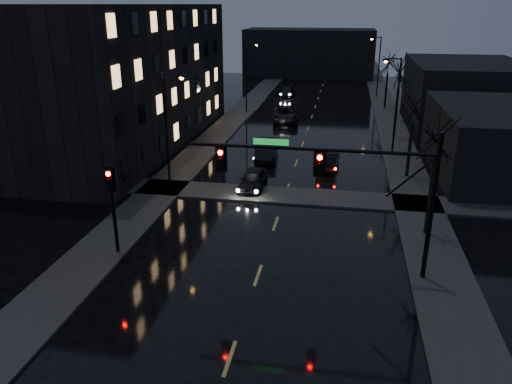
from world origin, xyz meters
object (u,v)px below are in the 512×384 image
at_px(oncoming_car_b, 266,149).
at_px(oncoming_car_c, 286,114).
at_px(oncoming_car_a, 253,180).
at_px(lead_car, 328,160).
at_px(oncoming_car_d, 287,91).

distance_m(oncoming_car_b, oncoming_car_c, 14.01).
xyz_separation_m(oncoming_car_b, oncoming_car_c, (-0.09, 14.00, -0.00)).
xyz_separation_m(oncoming_car_a, lead_car, (4.92, 5.55, -0.03)).
relative_size(oncoming_car_a, oncoming_car_c, 0.70).
xyz_separation_m(oncoming_car_a, oncoming_car_d, (-2.02, 37.40, -0.04)).
height_order(oncoming_car_d, lead_car, lead_car).
height_order(oncoming_car_b, oncoming_car_c, oncoming_car_b).
bearing_deg(oncoming_car_b, oncoming_car_a, -93.42).
bearing_deg(oncoming_car_d, oncoming_car_a, -82.36).
xyz_separation_m(oncoming_car_d, lead_car, (6.94, -31.85, 0.02)).
bearing_deg(oncoming_car_a, lead_car, 48.70).
height_order(oncoming_car_c, oncoming_car_d, oncoming_car_c).
bearing_deg(oncoming_car_a, oncoming_car_c, 91.08).
relative_size(oncoming_car_a, oncoming_car_b, 0.83).
relative_size(oncoming_car_b, oncoming_car_c, 0.84).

